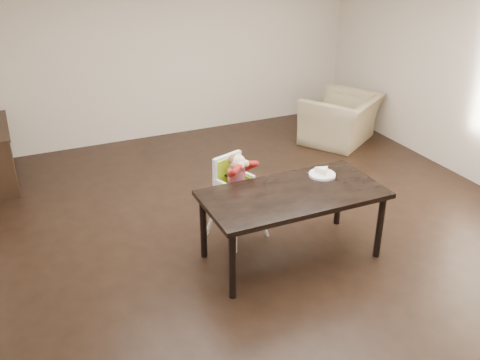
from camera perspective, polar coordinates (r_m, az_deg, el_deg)
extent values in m
plane|color=black|center=(6.04, 4.16, -5.66)|extent=(7.00, 7.00, 0.00)
cube|color=beige|center=(8.58, -6.95, 13.57)|extent=(6.00, 0.02, 2.70)
cube|color=black|center=(5.30, 5.70, -1.53)|extent=(1.80, 0.90, 0.05)
cylinder|color=black|center=(4.89, -0.81, -9.10)|extent=(0.07, 0.07, 0.70)
cylinder|color=black|center=(5.64, 14.69, -4.86)|extent=(0.07, 0.07, 0.70)
cylinder|color=black|center=(5.47, -3.93, -5.03)|extent=(0.07, 0.07, 0.70)
cylinder|color=black|center=(6.15, 10.50, -1.71)|extent=(0.07, 0.07, 0.70)
cylinder|color=white|center=(5.63, -0.48, -5.07)|extent=(0.05, 0.05, 0.52)
cylinder|color=white|center=(5.85, 2.21, -3.78)|extent=(0.05, 0.05, 0.52)
cylinder|color=white|center=(5.87, -2.95, -3.70)|extent=(0.05, 0.05, 0.52)
cylinder|color=white|center=(6.08, -0.28, -2.52)|extent=(0.05, 0.05, 0.52)
cube|color=white|center=(5.73, -0.38, -1.48)|extent=(0.46, 0.44, 0.05)
cube|color=#A0D11A|center=(5.71, -0.38, -1.19)|extent=(0.37, 0.36, 0.03)
cube|color=white|center=(5.73, -1.37, 0.91)|extent=(0.37, 0.16, 0.39)
cube|color=#A0D11A|center=(5.72, -1.18, 0.74)|extent=(0.31, 0.12, 0.35)
cube|color=black|center=(5.63, -1.16, 0.34)|extent=(0.08, 0.17, 0.02)
cube|color=black|center=(5.71, -0.26, 0.70)|extent=(0.08, 0.17, 0.02)
cylinder|color=red|center=(5.65, -0.39, 0.07)|extent=(0.27, 0.27, 0.25)
sphere|color=beige|center=(5.55, -0.26, 1.91)|extent=(0.21, 0.21, 0.17)
ellipsoid|color=brown|center=(5.56, -0.43, 2.16)|extent=(0.21, 0.21, 0.13)
sphere|color=beige|center=(5.47, 0.12, 1.59)|extent=(0.09, 0.09, 0.07)
sphere|color=beige|center=(5.51, 0.61, 1.78)|extent=(0.09, 0.09, 0.07)
cylinder|color=white|center=(5.66, 8.74, 0.55)|extent=(0.36, 0.36, 0.02)
torus|color=white|center=(5.66, 8.75, 0.66)|extent=(0.36, 0.36, 0.01)
imported|color=tan|center=(8.52, 10.80, 7.24)|extent=(1.35, 1.23, 0.99)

